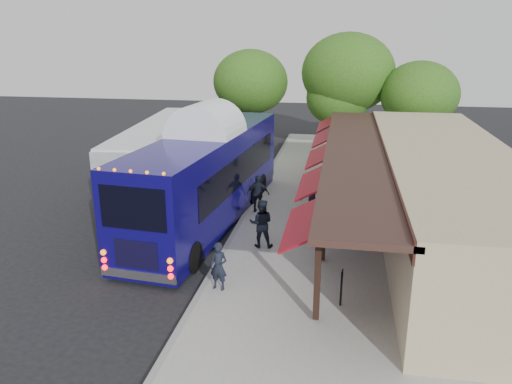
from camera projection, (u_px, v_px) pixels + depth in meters
The scene contains 15 objects.
ground at pixel (221, 257), 18.70m from camera, with size 90.00×90.00×0.00m, color black.
sidewalk at pixel (355, 225), 21.61m from camera, with size 10.00×40.00×0.15m, color #9E9B93.
curb at pixel (243, 218), 22.43m from camera, with size 0.20×40.00×0.16m, color gray.
station_shelter at pixel (441, 190), 20.52m from camera, with size 8.15×20.00×3.60m.
coach_bus at pixel (208, 172), 21.73m from camera, with size 4.05×13.33×4.20m.
city_bus at pixel (164, 152), 27.01m from camera, with size 3.87×12.89×3.41m.
ped_a at pixel (219, 266), 15.83m from camera, with size 0.58×0.38×1.58m, color black.
ped_b at pixel (261, 223), 19.02m from camera, with size 0.92×0.72×1.89m, color black.
ped_c at pixel (258, 194), 22.80m from camera, with size 1.02×0.43×1.74m, color black.
ped_d at pixel (312, 195), 22.81m from camera, with size 1.03×0.59×1.60m, color black.
sign_board at pixel (341, 283), 14.87m from camera, with size 0.09×0.50×1.10m.
tree_left at pixel (338, 98), 34.54m from camera, with size 4.42×4.42×5.66m.
tree_mid at pixel (348, 73), 34.26m from camera, with size 6.40×6.40×8.19m.
tree_right at pixel (420, 94), 32.27m from camera, with size 5.02×5.02×6.42m.
tree_far at pixel (251, 82), 36.51m from camera, with size 5.48×5.48×7.01m.
Camera 1 is at (4.26, -16.61, 7.97)m, focal length 35.00 mm.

